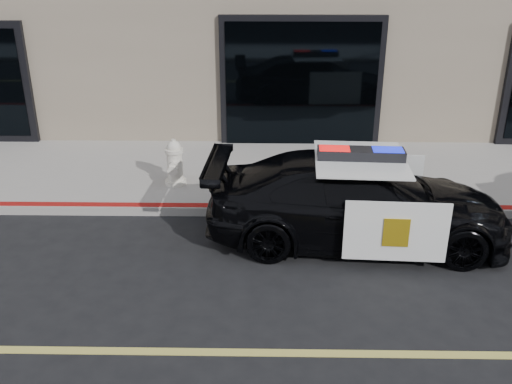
{
  "coord_description": "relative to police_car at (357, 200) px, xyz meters",
  "views": [
    {
      "loc": [
        -1.75,
        -5.1,
        4.17
      ],
      "look_at": [
        -1.88,
        2.2,
        1.0
      ],
      "focal_mm": 40.0,
      "sensor_mm": 36.0,
      "label": 1
    }
  ],
  "objects": [
    {
      "name": "ground",
      "position": [
        0.37,
        -2.69,
        -0.66
      ],
      "size": [
        120.0,
        120.0,
        0.0
      ],
      "primitive_type": "plane",
      "color": "black",
      "rests_on": "ground"
    },
    {
      "name": "sidewalk_n",
      "position": [
        0.37,
        2.56,
        -0.59
      ],
      "size": [
        60.0,
        3.5,
        0.15
      ],
      "primitive_type": "cube",
      "color": "gray",
      "rests_on": "ground"
    },
    {
      "name": "police_car",
      "position": [
        0.0,
        0.0,
        0.0
      ],
      "size": [
        2.36,
        4.72,
        1.48
      ],
      "color": "black",
      "rests_on": "ground"
    },
    {
      "name": "fire_hydrant",
      "position": [
        -3.02,
        1.8,
        -0.11
      ],
      "size": [
        0.39,
        0.54,
        0.85
      ],
      "color": "silver",
      "rests_on": "sidewalk_n"
    }
  ]
}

